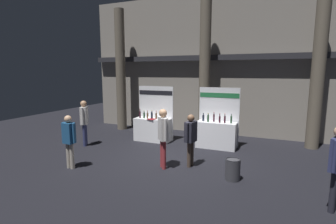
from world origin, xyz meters
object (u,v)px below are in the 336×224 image
object	(u,v)px
visitor_4	(69,138)
visitor_2	(163,133)
exhibitor_booth_0	(153,127)
visitor_3	(84,119)
visitor_1	(191,136)
trash_bin	(233,169)
exhibitor_booth_1	(217,132)

from	to	relation	value
visitor_4	visitor_2	bearing A→B (deg)	-152.86
exhibitor_booth_0	visitor_3	bearing A→B (deg)	-141.35
visitor_1	trash_bin	bearing A→B (deg)	-99.81
exhibitor_booth_1	visitor_4	distance (m)	5.24
exhibitor_booth_0	trash_bin	xyz separation A→B (m)	(3.71, -2.72, -0.29)
exhibitor_booth_1	visitor_3	distance (m)	5.12
visitor_2	visitor_4	distance (m)	2.78
visitor_3	exhibitor_booth_0	bearing A→B (deg)	-76.88
exhibitor_booth_1	visitor_2	size ratio (longest dim) A/B	1.27
visitor_1	visitor_3	bearing A→B (deg)	94.20
visitor_1	exhibitor_booth_1	bearing A→B (deg)	3.03
trash_bin	visitor_1	size ratio (longest dim) A/B	0.36
visitor_1	visitor_3	distance (m)	4.51
exhibitor_booth_0	trash_bin	size ratio (longest dim) A/B	3.90
exhibitor_booth_1	trash_bin	xyz separation A→B (m)	(1.04, -2.78, -0.30)
exhibitor_booth_0	visitor_1	world-z (taller)	exhibitor_booth_0
visitor_2	visitor_3	distance (m)	3.89
visitor_2	exhibitor_booth_0	bearing A→B (deg)	171.19
exhibitor_booth_0	visitor_1	distance (m)	3.26
visitor_2	visitor_3	world-z (taller)	visitor_2
trash_bin	visitor_4	size ratio (longest dim) A/B	0.36
visitor_2	visitor_4	size ratio (longest dim) A/B	1.12
visitor_1	visitor_2	size ratio (longest dim) A/B	0.90
exhibitor_booth_1	visitor_2	distance (m)	2.94
visitor_4	visitor_3	bearing A→B (deg)	-55.63
visitor_2	visitor_4	world-z (taller)	visitor_2
exhibitor_booth_1	visitor_3	xyz separation A→B (m)	(-4.79, -1.75, 0.46)
exhibitor_booth_0	visitor_1	bearing A→B (deg)	-43.17
trash_bin	visitor_1	bearing A→B (deg)	159.43
exhibitor_booth_1	trash_bin	size ratio (longest dim) A/B	3.90
exhibitor_booth_1	trash_bin	bearing A→B (deg)	-69.41
visitor_3	visitor_2	bearing A→B (deg)	-129.88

